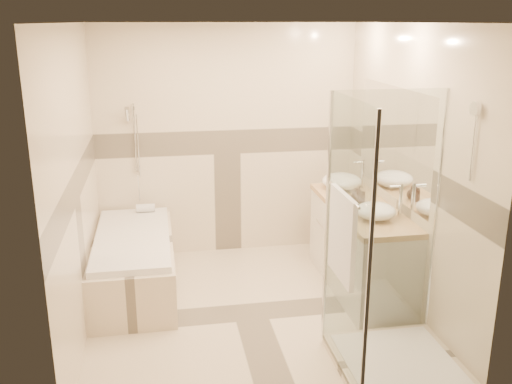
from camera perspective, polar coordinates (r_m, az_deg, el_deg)
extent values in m
cube|color=#C3B49B|center=(5.25, -0.62, -11.95)|extent=(2.80, 3.00, 0.01)
cube|color=silver|center=(4.60, -0.72, 16.64)|extent=(2.80, 3.00, 0.01)
cube|color=beige|center=(6.22, -2.92, 5.01)|extent=(2.80, 0.01, 2.50)
cube|color=beige|center=(3.37, 3.50, -5.31)|extent=(2.80, 0.01, 2.50)
cube|color=beige|center=(4.76, -17.60, 0.55)|extent=(0.01, 3.00, 2.50)
cube|color=beige|center=(5.18, 14.87, 2.05)|extent=(0.01, 3.00, 2.50)
cube|color=white|center=(5.39, 13.56, 4.91)|extent=(0.01, 1.60, 1.00)
cylinder|color=silver|center=(6.13, -12.02, 5.43)|extent=(0.02, 0.02, 0.70)
cube|color=beige|center=(5.67, -12.08, -7.18)|extent=(0.75, 1.70, 0.50)
cube|color=white|center=(5.56, -12.25, -4.54)|extent=(0.69, 1.60, 0.06)
ellipsoid|color=white|center=(5.58, -12.22, -5.02)|extent=(0.56, 1.40, 0.16)
cube|color=silver|center=(5.60, 10.34, -5.71)|extent=(0.55, 1.60, 0.80)
cylinder|color=silver|center=(5.11, 8.89, -6.09)|extent=(0.01, 0.24, 0.01)
cylinder|color=silver|center=(5.81, 6.39, -3.10)|extent=(0.01, 0.24, 0.01)
cube|color=tan|center=(5.46, 10.57, -1.58)|extent=(0.57, 1.62, 0.05)
cube|color=beige|center=(4.60, 13.92, -16.33)|extent=(0.90, 0.90, 0.08)
cube|color=white|center=(4.58, 13.96, -15.86)|extent=(0.80, 0.80, 0.01)
cube|color=white|center=(3.99, 9.05, -5.16)|extent=(0.01, 0.90, 2.00)
cube|color=white|center=(4.53, 12.58, -2.66)|extent=(0.90, 0.01, 2.00)
cylinder|color=silver|center=(3.60, 11.26, -7.77)|extent=(0.03, 0.03, 2.00)
cylinder|color=silver|center=(4.39, 7.09, -3.02)|extent=(0.03, 0.03, 2.00)
cylinder|color=silver|center=(4.72, 17.61, -2.26)|extent=(0.03, 0.03, 2.00)
cylinder|color=silver|center=(4.11, 21.08, 7.76)|extent=(0.03, 0.10, 0.10)
cylinder|color=silver|center=(3.86, 8.78, -0.23)|extent=(0.02, 0.60, 0.02)
cube|color=silver|center=(3.96, 8.59, -4.39)|extent=(0.04, 0.48, 0.62)
ellipsoid|color=white|center=(5.93, 8.56, 1.08)|extent=(0.40, 0.40, 0.16)
ellipsoid|color=white|center=(5.09, 11.87, -1.87)|extent=(0.36, 0.36, 0.14)
cylinder|color=silver|center=(5.99, 10.63, 1.78)|extent=(0.03, 0.03, 0.29)
cylinder|color=silver|center=(5.94, 10.22, 2.92)|extent=(0.10, 0.03, 0.03)
cylinder|color=silver|center=(5.15, 14.26, -0.85)|extent=(0.03, 0.03, 0.31)
cylinder|color=silver|center=(5.09, 13.80, 0.52)|extent=(0.11, 0.03, 0.03)
imported|color=black|center=(5.46, 10.27, -0.30)|extent=(0.10, 0.11, 0.18)
imported|color=black|center=(5.53, 10.01, -0.32)|extent=(0.12, 0.12, 0.13)
cube|color=silver|center=(6.04, 8.24, 1.03)|extent=(0.19, 0.30, 0.09)
cylinder|color=silver|center=(6.17, -10.98, -1.59)|extent=(0.19, 0.09, 0.09)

